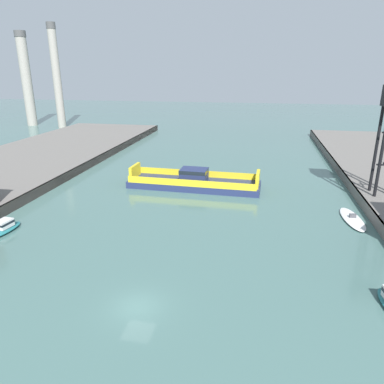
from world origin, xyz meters
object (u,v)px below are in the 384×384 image
at_px(chain_ferry, 194,182).
at_px(moored_boat_mid_left, 352,219).
at_px(smokestack_distant_b, 26,77).
at_px(moored_boat_mid_right, 3,228).
at_px(smokestack_distant_a, 56,74).

xyz_separation_m(chain_ferry, moored_boat_mid_left, (23.05, -9.78, -0.80)).
distance_m(chain_ferry, smokestack_distant_b, 93.60).
height_order(moored_boat_mid_left, smokestack_distant_b, smokestack_distant_b).
xyz_separation_m(moored_boat_mid_right, smokestack_distant_a, (-36.82, 78.16, 17.02)).
bearing_deg(moored_boat_mid_left, moored_boat_mid_right, -164.37).
xyz_separation_m(chain_ferry, moored_boat_mid_right, (-19.65, -21.72, -0.47)).
bearing_deg(chain_ferry, smokestack_distant_b, 139.47).
height_order(chain_ferry, smokestack_distant_b, smokestack_distant_b).
xyz_separation_m(chain_ferry, smokestack_distant_b, (-70.14, 59.98, 15.60)).
xyz_separation_m(moored_boat_mid_right, smokestack_distant_b, (-50.49, 81.70, 16.07)).
bearing_deg(smokestack_distant_b, chain_ferry, -40.53).
xyz_separation_m(moored_boat_mid_left, smokestack_distant_b, (-93.20, 69.75, 16.40)).
bearing_deg(moored_boat_mid_right, smokestack_distant_a, 115.22).
bearing_deg(moored_boat_mid_left, smokestack_distant_a, 140.22).
relative_size(chain_ferry, smokestack_distant_a, 0.67).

